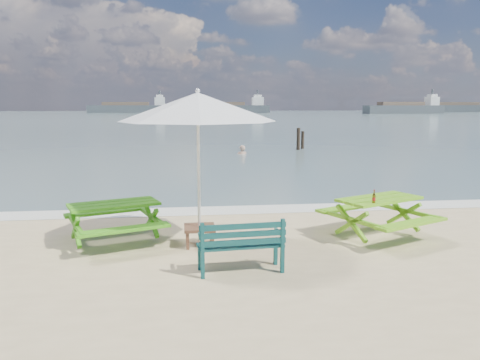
{
  "coord_description": "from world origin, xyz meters",
  "views": [
    {
      "loc": [
        -1.34,
        -6.33,
        2.54
      ],
      "look_at": [
        -0.22,
        3.0,
        1.0
      ],
      "focal_mm": 35.0,
      "sensor_mm": 36.0,
      "label": 1
    }
  ],
  "objects": [
    {
      "name": "sea",
      "position": [
        0.0,
        85.0,
        0.0
      ],
      "size": [
        300.0,
        300.0,
        0.0
      ],
      "primitive_type": "plane",
      "color": "slate",
      "rests_on": "ground"
    },
    {
      "name": "foam_strip",
      "position": [
        0.0,
        4.6,
        0.01
      ],
      "size": [
        22.0,
        0.9,
        0.01
      ],
      "primitive_type": "cube",
      "color": "silver",
      "rests_on": "ground"
    },
    {
      "name": "picnic_table_left",
      "position": [
        -2.63,
        2.21,
        0.36
      ],
      "size": [
        2.09,
        2.19,
        0.75
      ],
      "color": "#3D9416",
      "rests_on": "ground"
    },
    {
      "name": "picnic_table_right",
      "position": [
        2.32,
        1.98,
        0.37
      ],
      "size": [
        2.23,
        2.32,
        0.78
      ],
      "color": "#63A819",
      "rests_on": "ground"
    },
    {
      "name": "park_bench",
      "position": [
        -0.52,
        0.47,
        0.25
      ],
      "size": [
        1.34,
        0.55,
        0.8
      ],
      "color": "#0E3C3C",
      "rests_on": "ground"
    },
    {
      "name": "side_table",
      "position": [
        -1.09,
        1.87,
        0.19
      ],
      "size": [
        0.56,
        0.56,
        0.36
      ],
      "color": "brown",
      "rests_on": "ground"
    },
    {
      "name": "patio_umbrella",
      "position": [
        -1.09,
        1.87,
        2.48
      ],
      "size": [
        2.78,
        2.78,
        2.73
      ],
      "color": "silver",
      "rests_on": "ground"
    },
    {
      "name": "beer_bottle",
      "position": [
        2.02,
        1.54,
        0.86
      ],
      "size": [
        0.06,
        0.06,
        0.24
      ],
      "color": "#925815",
      "rests_on": "picnic_table_right"
    },
    {
      "name": "swimmer",
      "position": [
        1.6,
        17.3,
        -0.37
      ],
      "size": [
        0.61,
        0.41,
        1.63
      ],
      "color": "tan",
      "rests_on": "ground"
    },
    {
      "name": "mooring_pilings",
      "position": [
        5.12,
        19.27,
        0.46
      ],
      "size": [
        0.59,
        0.79,
        1.42
      ],
      "color": "black",
      "rests_on": "ground"
    },
    {
      "name": "cargo_ships",
      "position": [
        50.88,
        120.62,
        1.18
      ],
      "size": [
        152.73,
        25.21,
        4.4
      ],
      "color": "#3C4247",
      "rests_on": "ground"
    }
  ]
}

